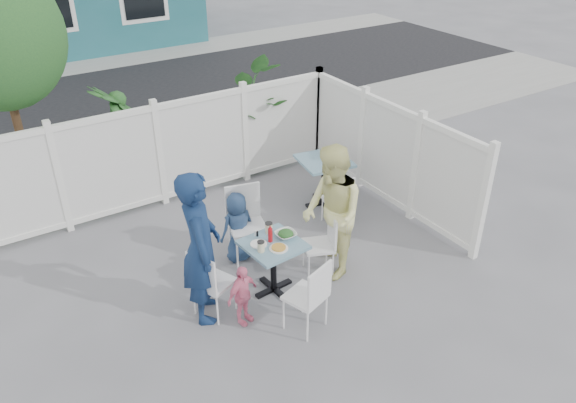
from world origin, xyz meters
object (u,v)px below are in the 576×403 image
spare_table (324,170)px  chair_right (324,240)px  boy (238,227)px  chair_back (246,218)px  man (201,248)px  toddler (242,295)px  main_table (273,254)px  chair_left (209,279)px  woman (332,213)px  chair_near (311,293)px

spare_table → chair_right: (-1.01, -1.40, -0.10)m
spare_table → boy: (-1.78, -0.56, -0.10)m
chair_back → man: man is taller
spare_table → toddler: size_ratio=1.09×
boy → man: bearing=37.2°
main_table → chair_left: bearing=179.8°
chair_right → toddler: bearing=124.0°
chair_back → toddler: (-0.67, -1.12, -0.21)m
chair_right → boy: (-0.77, 0.84, 0.00)m
chair_right → woman: bearing=-89.4°
chair_back → man: size_ratio=0.55×
man → boy: bearing=-25.9°
main_table → boy: size_ratio=0.72×
chair_left → chair_back: size_ratio=0.87×
man → chair_right: bearing=-71.0°
man → main_table: bearing=-72.4°
chair_near → chair_back: bearing=67.7°
man → toddler: bearing=-119.3°
chair_right → man: size_ratio=0.46×
main_table → man: (-0.87, 0.08, 0.38)m
main_table → boy: 0.82m
chair_right → woman: woman is taller
chair_right → woman: size_ratio=0.48×
chair_left → woman: size_ratio=0.51×
chair_left → chair_near: 1.16m
chair_left → woman: 1.69m
chair_near → woman: woman is taller
chair_back → man: bearing=51.6°
main_table → chair_back: (0.09, 0.82, 0.06)m
chair_near → woman: 1.17m
chair_right → chair_near: chair_near is taller
chair_near → boy: 1.63m
chair_left → woman: bearing=64.4°
main_table → boy: bearing=92.6°
chair_near → toddler: size_ratio=1.18×
chair_near → woman: size_ratio=0.52×
chair_left → woman: (1.65, -0.06, 0.35)m
spare_table → toddler: 2.87m
chair_near → woman: bearing=23.9°
chair_near → toddler: chair_near is taller
woman → spare_table: bearing=163.2°
chair_left → spare_table: bearing=94.4°
chair_back → toddler: 1.32m
chair_left → boy: (0.81, 0.81, -0.03)m
man → boy: 1.20m
chair_back → man: (-0.96, -0.75, 0.33)m
boy → chair_back: bearing=178.3°
woman → toddler: woman is taller
chair_near → toddler: 0.78m
man → toddler: size_ratio=2.41×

